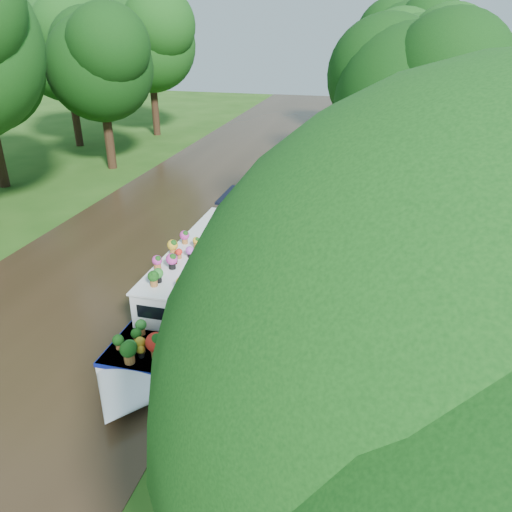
# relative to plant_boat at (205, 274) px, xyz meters

# --- Properties ---
(ground) EXTENTS (100.00, 100.00, 0.00)m
(ground) POSITION_rel_plant_boat_xyz_m (2.25, -0.12, -0.85)
(ground) COLOR #214C13
(ground) RESTS_ON ground
(canal_water) EXTENTS (10.00, 100.00, 0.02)m
(canal_water) POSITION_rel_plant_boat_xyz_m (-3.75, -0.12, -0.84)
(canal_water) COLOR black
(canal_water) RESTS_ON ground
(towpath) EXTENTS (2.20, 100.00, 0.03)m
(towpath) POSITION_rel_plant_boat_xyz_m (3.45, -0.12, -0.84)
(towpath) COLOR #473521
(towpath) RESTS_ON ground
(plant_boat) EXTENTS (2.29, 13.52, 2.24)m
(plant_boat) POSITION_rel_plant_boat_xyz_m (0.00, 0.00, 0.00)
(plant_boat) COLOR white
(plant_boat) RESTS_ON canal_water
(tree_near_overhang) EXTENTS (5.52, 5.28, 8.99)m
(tree_near_overhang) POSITION_rel_plant_boat_xyz_m (6.04, 2.94, 5.75)
(tree_near_overhang) COLOR black
(tree_near_overhang) RESTS_ON ground
(tree_near_mid) EXTENTS (6.90, 6.60, 9.40)m
(tree_near_mid) POSITION_rel_plant_boat_xyz_m (6.73, 14.96, 5.58)
(tree_near_mid) COLOR black
(tree_near_mid) RESTS_ON ground
(tree_near_far) EXTENTS (7.59, 7.26, 10.30)m
(tree_near_far) POSITION_rel_plant_boat_xyz_m (6.23, 25.97, 6.20)
(tree_near_far) COLOR black
(tree_near_far) RESTS_ON ground
(tree_far_c) EXTENTS (7.13, 6.82, 9.59)m
(tree_far_c) POSITION_rel_plant_boat_xyz_m (-11.27, 13.96, 5.67)
(tree_far_c) COLOR black
(tree_far_c) RESTS_ON ground
(tree_far_d) EXTENTS (8.05, 7.70, 10.85)m
(tree_far_d) POSITION_rel_plant_boat_xyz_m (-12.77, 23.97, 6.55)
(tree_far_d) COLOR black
(tree_far_d) RESTS_ON ground
(tree_far_h) EXTENTS (7.82, 7.48, 10.49)m
(tree_far_h) POSITION_rel_plant_boat_xyz_m (-16.77, 18.97, 6.28)
(tree_far_h) COLOR black
(tree_far_h) RESTS_ON ground
(second_boat) EXTENTS (2.26, 7.15, 1.37)m
(second_boat) POSITION_rel_plant_boat_xyz_m (0.38, 16.65, -0.29)
(second_boat) COLOR black
(second_boat) RESTS_ON canal_water
(sandwich_board) EXTENTS (0.63, 0.51, 1.00)m
(sandwich_board) POSITION_rel_plant_boat_xyz_m (3.37, -2.37, -0.37)
(sandwich_board) COLOR maroon
(sandwich_board) RESTS_ON towpath
(pedestrian_pink) EXTENTS (0.78, 0.58, 1.94)m
(pedestrian_pink) POSITION_rel_plant_boat_xyz_m (3.11, 21.61, 0.15)
(pedestrian_pink) COLOR #C5517E
(pedestrian_pink) RESTS_ON towpath
(pedestrian_dark) EXTENTS (1.09, 0.93, 1.95)m
(pedestrian_dark) POSITION_rel_plant_boat_xyz_m (3.58, 18.03, 0.15)
(pedestrian_dark) COLOR black
(pedestrian_dark) RESTS_ON towpath
(verge_plant) EXTENTS (0.46, 0.42, 0.44)m
(verge_plant) POSITION_rel_plant_boat_xyz_m (2.00, 3.60, -0.63)
(verge_plant) COLOR #236F21
(verge_plant) RESTS_ON ground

